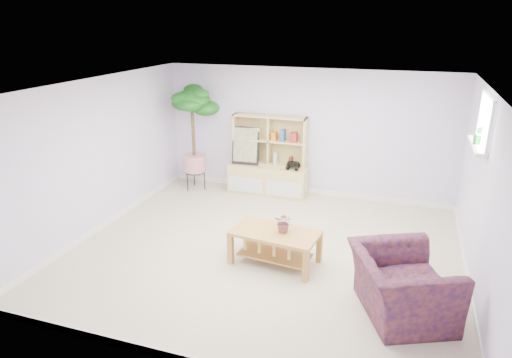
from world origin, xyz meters
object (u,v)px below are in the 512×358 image
(coffee_table, at_px, (275,247))
(floor_tree, at_px, (194,139))
(storage_unit, at_px, (268,156))
(armchair, at_px, (402,281))

(coffee_table, height_order, floor_tree, floor_tree)
(storage_unit, bearing_deg, floor_tree, -170.84)
(storage_unit, distance_m, floor_tree, 1.49)
(floor_tree, bearing_deg, armchair, -36.37)
(storage_unit, bearing_deg, coffee_table, -70.61)
(coffee_table, xyz_separation_m, armchair, (1.69, -0.66, 0.18))
(storage_unit, xyz_separation_m, armchair, (2.58, -3.20, -0.33))
(storage_unit, bearing_deg, armchair, -51.09)
(storage_unit, height_order, coffee_table, storage_unit)
(coffee_table, bearing_deg, floor_tree, 142.01)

